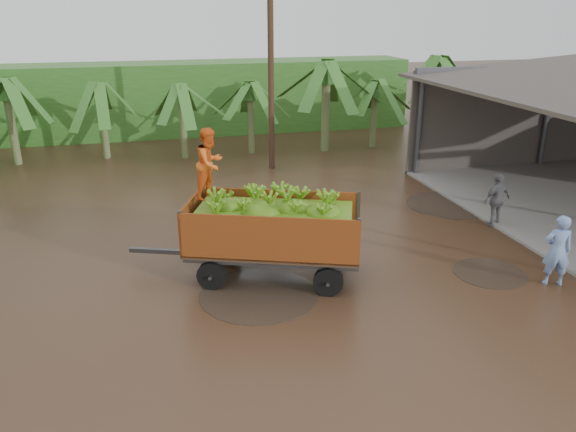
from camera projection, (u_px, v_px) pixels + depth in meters
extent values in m
plane|color=black|center=(335.00, 242.00, 15.82)|extent=(100.00, 100.00, 0.00)
cube|color=#383330|center=(544.00, 117.00, 23.04)|extent=(12.00, 0.12, 4.00)
cube|color=#2D661E|center=(200.00, 97.00, 29.24)|extent=(22.00, 3.00, 3.60)
cube|color=#47474C|center=(161.00, 251.00, 14.01)|extent=(1.56, 0.69, 0.11)
imported|color=orange|center=(210.00, 163.00, 13.24)|extent=(1.04, 1.04, 1.70)
imported|color=#7091CD|center=(557.00, 250.00, 13.13)|extent=(0.75, 0.61, 1.76)
imported|color=slate|center=(497.00, 200.00, 16.77)|extent=(1.02, 0.58, 1.63)
cylinder|color=#47301E|center=(271.00, 70.00, 21.76)|extent=(0.24, 0.24, 7.88)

